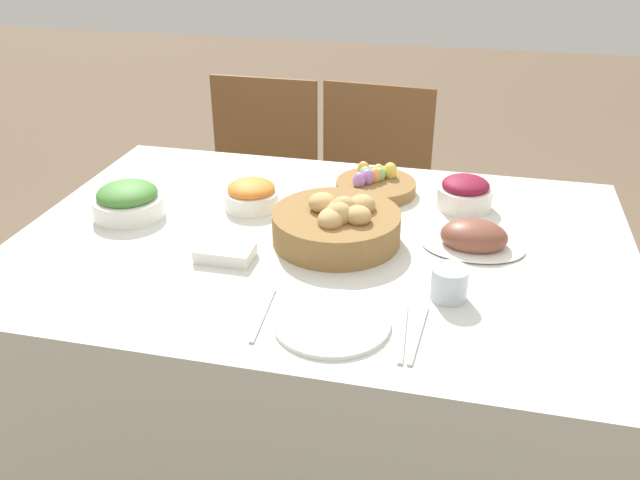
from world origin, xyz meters
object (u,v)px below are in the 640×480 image
(drinking_cup, at_px, (449,283))
(butter_dish, at_px, (225,253))
(chair_far_center, at_px, (367,201))
(beet_salad_bowl, at_px, (465,193))
(green_salad_bowl, at_px, (128,201))
(carrot_bowl, at_px, (252,195))
(egg_basket, at_px, (375,184))
(ham_platter, at_px, (474,238))
(chair_far_left, at_px, (257,190))
(knife, at_px, (403,333))
(spoon, at_px, (418,335))
(dinner_plate, at_px, (332,322))
(fork, at_px, (263,314))
(bread_basket, at_px, (337,225))

(drinking_cup, relative_size, butter_dish, 0.60)
(chair_far_center, height_order, beet_salad_bowl, chair_far_center)
(green_salad_bowl, bearing_deg, carrot_bowl, 22.33)
(egg_basket, distance_m, ham_platter, 0.40)
(chair_far_left, relative_size, knife, 4.49)
(spoon, distance_m, butter_dish, 0.52)
(beet_salad_bowl, bearing_deg, chair_far_center, 121.91)
(carrot_bowl, xyz_separation_m, dinner_plate, (0.33, -0.50, -0.03))
(drinking_cup, bearing_deg, green_salad_bowl, 165.59)
(dinner_plate, xyz_separation_m, fork, (-0.14, 0.00, -0.00))
(fork, xyz_separation_m, spoon, (0.32, 0.00, 0.00))
(ham_platter, bearing_deg, beet_salad_bowl, 97.98)
(chair_far_left, bearing_deg, egg_basket, -44.20)
(egg_basket, height_order, drinking_cup, egg_basket)
(fork, distance_m, knife, 0.29)
(chair_far_center, xyz_separation_m, ham_platter, (0.39, -0.80, 0.29))
(green_salad_bowl, relative_size, spoon, 0.94)
(ham_platter, bearing_deg, fork, -135.94)
(dinner_plate, distance_m, drinking_cup, 0.27)
(chair_far_center, xyz_separation_m, butter_dish, (-0.18, -0.99, 0.28))
(chair_far_center, bearing_deg, knife, -73.15)
(bread_basket, distance_m, dinner_plate, 0.36)
(ham_platter, distance_m, green_salad_bowl, 0.90)
(dinner_plate, bearing_deg, egg_basket, 91.58)
(chair_far_left, relative_size, spoon, 4.49)
(dinner_plate, bearing_deg, butter_dish, 145.61)
(bread_basket, relative_size, ham_platter, 1.27)
(beet_salad_bowl, relative_size, dinner_plate, 0.63)
(bread_basket, height_order, beet_salad_bowl, bread_basket)
(dinner_plate, bearing_deg, spoon, 0.00)
(beet_salad_bowl, relative_size, spoon, 0.75)
(ham_platter, bearing_deg, drinking_cup, -100.46)
(green_salad_bowl, bearing_deg, fork, -37.37)
(bread_basket, bearing_deg, knife, -59.41)
(beet_salad_bowl, bearing_deg, bread_basket, -136.99)
(egg_basket, relative_size, beet_salad_bowl, 1.51)
(chair_far_left, xyz_separation_m, knife, (0.70, -1.20, 0.27))
(green_salad_bowl, distance_m, beet_salad_bowl, 0.91)
(chair_far_left, bearing_deg, fork, -71.01)
(dinner_plate, relative_size, knife, 1.20)
(chair_far_left, bearing_deg, ham_platter, -44.14)
(carrot_bowl, relative_size, spoon, 0.76)
(knife, relative_size, spoon, 1.00)
(egg_basket, xyz_separation_m, butter_dish, (-0.28, -0.47, -0.01))
(chair_far_left, bearing_deg, dinner_plate, -65.07)
(bread_basket, distance_m, egg_basket, 0.33)
(chair_far_left, bearing_deg, bread_basket, -59.79)
(beet_salad_bowl, distance_m, drinking_cup, 0.47)
(chair_far_center, xyz_separation_m, chair_far_left, (-0.43, 0.00, 0.00))
(butter_dish, bearing_deg, beet_salad_bowl, 38.21)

